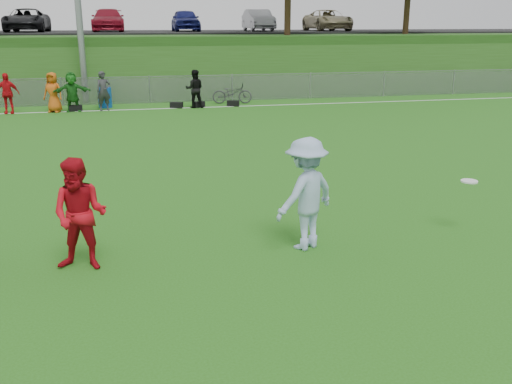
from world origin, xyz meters
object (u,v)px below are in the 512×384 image
object	(u,v)px
player_red_center	(80,215)
recycling_bin	(105,98)
frisbee	(469,181)
player_blue	(306,194)
bicycle	(232,93)

from	to	relation	value
player_red_center	recycling_bin	xyz separation A→B (m)	(-0.24, 18.05, -0.45)
frisbee	recycling_bin	size ratio (longest dim) A/B	0.34
player_blue	recycling_bin	size ratio (longest dim) A/B	2.15
player_blue	frisbee	distance (m)	3.13
player_red_center	bicycle	distance (m)	18.95
player_blue	bicycle	xyz separation A→B (m)	(1.95, 18.00, -0.48)
frisbee	player_red_center	bearing A→B (deg)	-178.40
player_red_center	frisbee	distance (m)	6.80
frisbee	bicycle	distance (m)	17.95
frisbee	recycling_bin	bearing A→B (deg)	111.51
player_red_center	player_blue	world-z (taller)	player_blue
recycling_bin	player_blue	bearing A→B (deg)	-77.73
bicycle	frisbee	bearing A→B (deg)	-168.23
player_red_center	bicycle	world-z (taller)	player_red_center
frisbee	bicycle	world-z (taller)	frisbee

